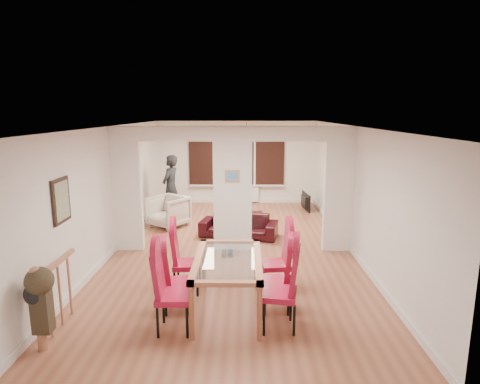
{
  "coord_description": "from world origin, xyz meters",
  "views": [
    {
      "loc": [
        0.24,
        -8.15,
        2.9
      ],
      "look_at": [
        0.15,
        0.6,
        1.13
      ],
      "focal_mm": 30.0,
      "sensor_mm": 36.0,
      "label": 1
    }
  ],
  "objects_px": {
    "sofa": "(239,225)",
    "dining_chair_ra": "(278,287)",
    "dining_chair_la": "(174,290)",
    "bowl": "(238,211)",
    "coffee_table": "(246,216)",
    "person": "(171,187)",
    "dining_table": "(228,284)",
    "television": "(303,201)",
    "bottle": "(245,208)",
    "dining_chair_rb": "(276,277)",
    "armchair": "(168,211)",
    "dining_chair_lc": "(187,259)",
    "dining_chair_lb": "(179,278)",
    "dining_chair_rc": "(276,259)"
  },
  "relations": [
    {
      "from": "dining_chair_lc",
      "to": "bowl",
      "type": "distance_m",
      "value": 4.54
    },
    {
      "from": "television",
      "to": "coffee_table",
      "type": "relative_size",
      "value": 0.99
    },
    {
      "from": "dining_chair_rb",
      "to": "armchair",
      "type": "relative_size",
      "value": 1.21
    },
    {
      "from": "dining_chair_rc",
      "to": "sofa",
      "type": "height_order",
      "value": "dining_chair_rc"
    },
    {
      "from": "dining_chair_lb",
      "to": "person",
      "type": "bearing_deg",
      "value": 88.31
    },
    {
      "from": "dining_chair_ra",
      "to": "sofa",
      "type": "bearing_deg",
      "value": 108.3
    },
    {
      "from": "coffee_table",
      "to": "bowl",
      "type": "distance_m",
      "value": 0.26
    },
    {
      "from": "dining_chair_lb",
      "to": "dining_chair_ra",
      "type": "distance_m",
      "value": 1.49
    },
    {
      "from": "dining_chair_la",
      "to": "armchair",
      "type": "bearing_deg",
      "value": 99.78
    },
    {
      "from": "dining_chair_la",
      "to": "person",
      "type": "xyz_separation_m",
      "value": [
        -1.08,
        5.79,
        0.29
      ]
    },
    {
      "from": "sofa",
      "to": "armchair",
      "type": "height_order",
      "value": "armchair"
    },
    {
      "from": "bottle",
      "to": "dining_chair_rb",
      "type": "bearing_deg",
      "value": -84.98
    },
    {
      "from": "dining_chair_lc",
      "to": "armchair",
      "type": "bearing_deg",
      "value": 101.16
    },
    {
      "from": "dining_chair_ra",
      "to": "television",
      "type": "relative_size",
      "value": 1.35
    },
    {
      "from": "dining_chair_rb",
      "to": "dining_chair_lb",
      "type": "bearing_deg",
      "value": -169.37
    },
    {
      "from": "dining_chair_lc",
      "to": "bowl",
      "type": "bearing_deg",
      "value": 76.34
    },
    {
      "from": "dining_chair_lc",
      "to": "dining_chair_rc",
      "type": "height_order",
      "value": "dining_chair_rc"
    },
    {
      "from": "dining_chair_lb",
      "to": "dining_chair_lc",
      "type": "bearing_deg",
      "value": 74.12
    },
    {
      "from": "dining_chair_lc",
      "to": "person",
      "type": "bearing_deg",
      "value": 99.31
    },
    {
      "from": "dining_chair_lb",
      "to": "sofa",
      "type": "xyz_separation_m",
      "value": [
        0.83,
        3.61,
        -0.25
      ]
    },
    {
      "from": "dining_chair_la",
      "to": "dining_chair_lc",
      "type": "bearing_deg",
      "value": 88.03
    },
    {
      "from": "dining_table",
      "to": "coffee_table",
      "type": "bearing_deg",
      "value": 86.63
    },
    {
      "from": "dining_chair_la",
      "to": "person",
      "type": "relative_size",
      "value": 0.66
    },
    {
      "from": "dining_chair_ra",
      "to": "coffee_table",
      "type": "bearing_deg",
      "value": 104.31
    },
    {
      "from": "dining_chair_la",
      "to": "dining_chair_lb",
      "type": "relative_size",
      "value": 1.13
    },
    {
      "from": "sofa",
      "to": "coffee_table",
      "type": "height_order",
      "value": "sofa"
    },
    {
      "from": "dining_table",
      "to": "person",
      "type": "distance_m",
      "value": 5.52
    },
    {
      "from": "dining_chair_lc",
      "to": "bowl",
      "type": "height_order",
      "value": "dining_chair_lc"
    },
    {
      "from": "television",
      "to": "armchair",
      "type": "bearing_deg",
      "value": 110.27
    },
    {
      "from": "television",
      "to": "person",
      "type": "bearing_deg",
      "value": 98.73
    },
    {
      "from": "dining_table",
      "to": "dining_chair_lb",
      "type": "distance_m",
      "value": 0.73
    },
    {
      "from": "sofa",
      "to": "bowl",
      "type": "bearing_deg",
      "value": 103.42
    },
    {
      "from": "sofa",
      "to": "dining_chair_ra",
      "type": "bearing_deg",
      "value": -69.6
    },
    {
      "from": "armchair",
      "to": "dining_chair_la",
      "type": "bearing_deg",
      "value": -42.83
    },
    {
      "from": "dining_chair_la",
      "to": "dining_table",
      "type": "bearing_deg",
      "value": 38.51
    },
    {
      "from": "television",
      "to": "coffee_table",
      "type": "height_order",
      "value": "television"
    },
    {
      "from": "dining_chair_la",
      "to": "bowl",
      "type": "xyz_separation_m",
      "value": [
        0.77,
        5.66,
        -0.35
      ]
    },
    {
      "from": "armchair",
      "to": "bowl",
      "type": "relative_size",
      "value": 3.71
    },
    {
      "from": "dining_chair_la",
      "to": "sofa",
      "type": "bearing_deg",
      "value": 77.34
    },
    {
      "from": "bowl",
      "to": "coffee_table",
      "type": "bearing_deg",
      "value": -18.07
    },
    {
      "from": "dining_chair_lb",
      "to": "dining_chair_lc",
      "type": "xyz_separation_m",
      "value": [
        0.03,
        0.66,
        0.04
      ]
    },
    {
      "from": "dining_chair_lc",
      "to": "dining_chair_ra",
      "type": "distance_m",
      "value": 1.78
    },
    {
      "from": "dining_table",
      "to": "dining_chair_rb",
      "type": "bearing_deg",
      "value": -0.49
    },
    {
      "from": "dining_chair_rc",
      "to": "television",
      "type": "height_order",
      "value": "dining_chair_rc"
    },
    {
      "from": "dining_chair_rc",
      "to": "bottle",
      "type": "bearing_deg",
      "value": 90.63
    },
    {
      "from": "bowl",
      "to": "dining_chair_rc",
      "type": "bearing_deg",
      "value": -81.54
    },
    {
      "from": "dining_chair_rc",
      "to": "armchair",
      "type": "height_order",
      "value": "dining_chair_rc"
    },
    {
      "from": "coffee_table",
      "to": "bowl",
      "type": "relative_size",
      "value": 3.81
    },
    {
      "from": "person",
      "to": "dining_table",
      "type": "bearing_deg",
      "value": 35.91
    },
    {
      "from": "dining_table",
      "to": "dining_chair_ra",
      "type": "relative_size",
      "value": 1.46
    }
  ]
}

